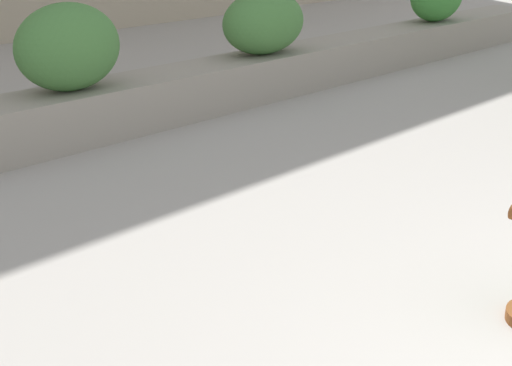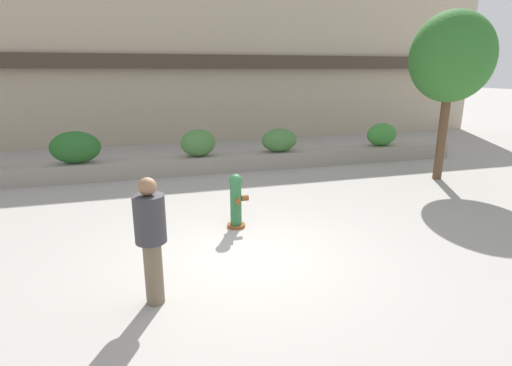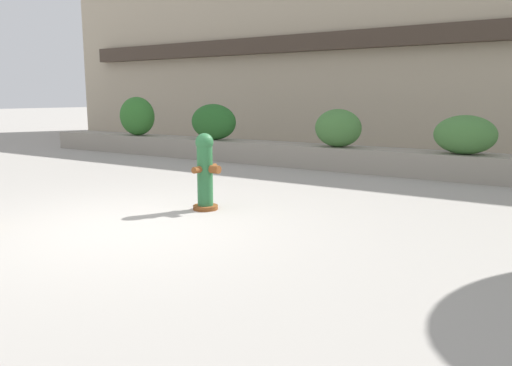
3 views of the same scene
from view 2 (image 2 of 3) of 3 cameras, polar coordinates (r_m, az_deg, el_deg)
ground_plane at (r=6.72m, az=-1.71°, el=-10.65°), size 120.00×120.00×0.00m
building_facade at (r=17.91m, az=-12.17°, el=18.59°), size 30.00×1.36×8.00m
planter_wall_low at (r=12.24m, az=-8.90°, el=2.61°), size 18.00×0.70×0.50m
hedge_bush_1 at (r=12.13m, az=-24.41°, el=4.65°), size 1.34×0.59×0.90m
hedge_bush_2 at (r=12.13m, az=-8.28°, el=5.70°), size 1.05×0.68×0.82m
hedge_bush_3 at (r=12.75m, az=3.35°, el=6.14°), size 1.15×0.70×0.74m
hedge_bush_4 at (r=14.42m, az=17.51°, el=6.62°), size 1.09×0.62×0.77m
fire_hydrant at (r=7.79m, az=-2.87°, el=-2.51°), size 0.43×0.47×1.08m
street_tree at (r=12.24m, az=26.19°, el=15.74°), size 2.26×2.03×4.53m
pedestrian at (r=5.29m, az=-14.80°, el=-7.03°), size 0.56×0.56×1.73m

